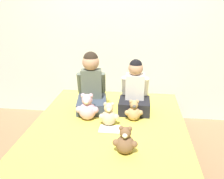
% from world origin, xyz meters
% --- Properties ---
extents(ground_plane, '(14.00, 14.00, 0.00)m').
position_xyz_m(ground_plane, '(0.00, 0.00, 0.00)').
color(ground_plane, '#93704C').
extents(wall_behind_bed, '(8.00, 0.06, 2.50)m').
position_xyz_m(wall_behind_bed, '(0.00, 1.11, 1.25)').
color(wall_behind_bed, silver).
rests_on(wall_behind_bed, ground_plane).
extents(bed, '(1.58, 1.97, 0.40)m').
position_xyz_m(bed, '(0.00, 0.00, 0.20)').
color(bed, '#473828').
rests_on(bed, ground_plane).
extents(child_on_left, '(0.39, 0.43, 0.67)m').
position_xyz_m(child_on_left, '(-0.25, 0.40, 0.68)').
color(child_on_left, '#384251').
rests_on(child_on_left, bed).
extents(child_on_right, '(0.35, 0.31, 0.60)m').
position_xyz_m(child_on_right, '(0.25, 0.39, 0.64)').
color(child_on_right, black).
rests_on(child_on_right, bed).
extents(teddy_bear_held_by_left_child, '(0.24, 0.18, 0.29)m').
position_xyz_m(teddy_bear_held_by_left_child, '(-0.24, 0.13, 0.53)').
color(teddy_bear_held_by_left_child, '#DBA3B2').
rests_on(teddy_bear_held_by_left_child, bed).
extents(teddy_bear_held_by_right_child, '(0.19, 0.15, 0.23)m').
position_xyz_m(teddy_bear_held_by_right_child, '(0.25, 0.17, 0.50)').
color(teddy_bear_held_by_right_child, tan).
rests_on(teddy_bear_held_by_right_child, bed).
extents(teddy_bear_between_children, '(0.21, 0.16, 0.25)m').
position_xyz_m(teddy_bear_between_children, '(0.00, 0.04, 0.51)').
color(teddy_bear_between_children, '#D1B78E').
rests_on(teddy_bear_between_children, bed).
extents(teddy_bear_at_foot_of_bed, '(0.21, 0.16, 0.25)m').
position_xyz_m(teddy_bear_at_foot_of_bed, '(0.20, -0.42, 0.51)').
color(teddy_bear_at_foot_of_bed, brown).
rests_on(teddy_bear_at_foot_of_bed, bed).
extents(sign_card, '(0.21, 0.15, 0.00)m').
position_xyz_m(sign_card, '(0.02, -0.05, 0.40)').
color(sign_card, white).
rests_on(sign_card, bed).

